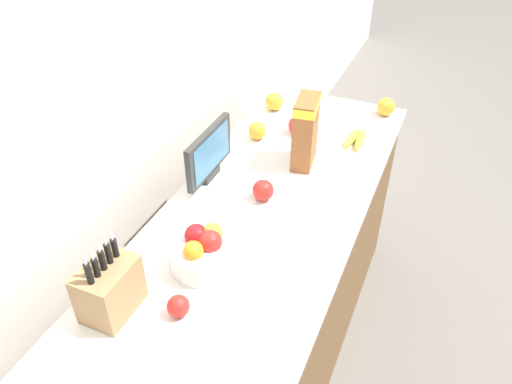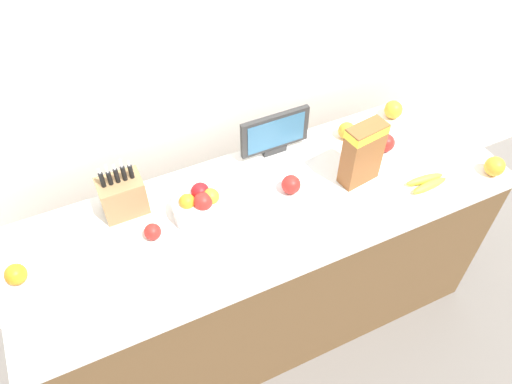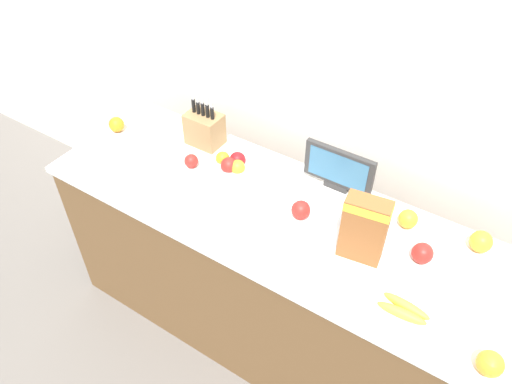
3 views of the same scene
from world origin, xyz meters
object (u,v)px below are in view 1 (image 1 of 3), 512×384
object	(u,v)px
apple_leftmost	(178,306)
apple_middle	(263,190)
cereal_box	(305,129)
orange_back_center	(274,101)
orange_by_cereal	(257,131)
orange_near_bowl	(386,107)
apple_rear	(297,125)
knife_block	(109,288)
small_monitor	(209,153)
banana_bunch	(356,139)
fruit_bowl	(205,249)

from	to	relation	value
apple_leftmost	apple_middle	world-z (taller)	apple_middle
cereal_box	orange_back_center	size ratio (longest dim) A/B	3.26
orange_by_cereal	orange_near_bowl	bearing A→B (deg)	-46.90
apple_leftmost	apple_middle	bearing A→B (deg)	-1.23
apple_middle	orange_by_cereal	bearing A→B (deg)	26.06
cereal_box	orange_by_cereal	distance (m)	0.29
apple_rear	orange_by_cereal	bearing A→B (deg)	127.11
knife_block	apple_middle	size ratio (longest dim) A/B	3.33
knife_block	apple_leftmost	distance (m)	0.20
orange_by_cereal	small_monitor	bearing A→B (deg)	171.81
knife_block	orange_near_bowl	xyz separation A→B (m)	(1.48, -0.48, -0.04)
apple_rear	apple_leftmost	bearing A→B (deg)	-178.27
cereal_box	banana_bunch	distance (m)	0.32
banana_bunch	apple_middle	bearing A→B (deg)	157.92
cereal_box	orange_near_bowl	world-z (taller)	cereal_box
fruit_bowl	apple_rear	distance (m)	0.88
knife_block	orange_by_cereal	world-z (taller)	knife_block
cereal_box	fruit_bowl	world-z (taller)	cereal_box
cereal_box	orange_back_center	distance (m)	0.49
cereal_box	apple_leftmost	xyz separation A→B (m)	(-0.88, 0.07, -0.12)
apple_leftmost	orange_back_center	distance (m)	1.28
knife_block	apple_rear	world-z (taller)	knife_block
cereal_box	fruit_bowl	xyz separation A→B (m)	(-0.67, 0.10, -0.10)
cereal_box	banana_bunch	world-z (taller)	cereal_box
orange_by_cereal	orange_back_center	distance (m)	0.28
apple_leftmost	orange_by_cereal	world-z (taller)	orange_by_cereal
fruit_bowl	orange_by_cereal	size ratio (longest dim) A/B	2.94
apple_rear	orange_near_bowl	bearing A→B (deg)	-44.54
knife_block	cereal_box	size ratio (longest dim) A/B	0.94
apple_middle	orange_near_bowl	xyz separation A→B (m)	(0.83, -0.28, 0.00)
knife_block	cereal_box	distance (m)	0.98
small_monitor	cereal_box	distance (m)	0.39
orange_by_cereal	knife_block	bearing A→B (deg)	179.82
orange_near_bowl	orange_by_cereal	distance (m)	0.65
knife_block	orange_back_center	distance (m)	1.32
knife_block	apple_leftmost	world-z (taller)	knife_block
apple_middle	apple_leftmost	bearing A→B (deg)	178.77
knife_block	orange_near_bowl	world-z (taller)	knife_block
knife_block	orange_back_center	bearing A→B (deg)	1.23
small_monitor	fruit_bowl	size ratio (longest dim) A/B	1.35
small_monitor	apple_leftmost	bearing A→B (deg)	-160.18
banana_bunch	apple_leftmost	size ratio (longest dim) A/B	2.76
small_monitor	banana_bunch	world-z (taller)	small_monitor
cereal_box	apple_leftmost	bearing A→B (deg)	167.04
small_monitor	banana_bunch	xyz separation A→B (m)	(0.49, -0.46, -0.10)
cereal_box	orange_by_cereal	world-z (taller)	cereal_box
fruit_bowl	banana_bunch	xyz separation A→B (m)	(0.91, -0.26, -0.04)
banana_bunch	orange_by_cereal	xyz separation A→B (m)	(-0.14, 0.41, 0.02)
cereal_box	orange_near_bowl	distance (m)	0.60
banana_bunch	apple_rear	distance (m)	0.26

